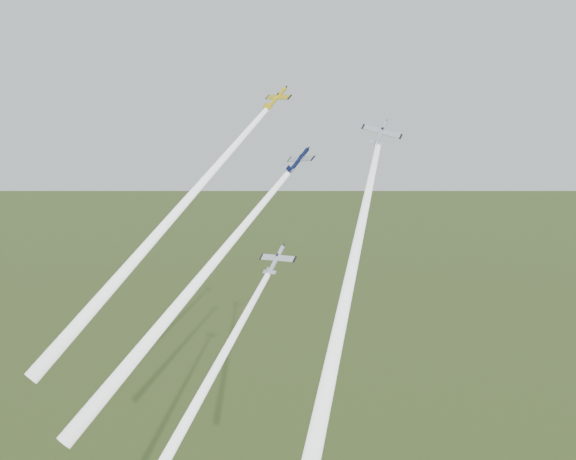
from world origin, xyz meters
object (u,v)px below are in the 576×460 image
at_px(plane_yellow, 276,98).
at_px(plane_silver_right, 381,133).
at_px(plane_navy, 299,160).
at_px(plane_silver_low, 276,260).

height_order(plane_yellow, plane_silver_right, plane_yellow).
bearing_deg(plane_yellow, plane_silver_right, 7.65).
xyz_separation_m(plane_yellow, plane_silver_right, (25.52, -4.01, -6.07)).
distance_m(plane_navy, plane_silver_low, 17.99).
bearing_deg(plane_yellow, plane_silver_low, -36.40).
relative_size(plane_silver_right, plane_silver_low, 0.95).
relative_size(plane_navy, plane_silver_low, 0.95).
bearing_deg(plane_silver_low, plane_navy, 87.23).
bearing_deg(plane_silver_right, plane_navy, -172.83).
distance_m(plane_yellow, plane_navy, 19.61).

